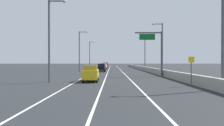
{
  "coord_description": "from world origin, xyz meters",
  "views": [
    {
      "loc": [
        -1.02,
        -3.98,
        2.52
      ],
      "look_at": [
        -1.25,
        46.58,
        2.11
      ],
      "focal_mm": 31.09,
      "sensor_mm": 36.0,
      "label": 1
    }
  ],
  "objects_px": {
    "car_blue_0": "(106,65)",
    "speed_advisory_sign": "(192,69)",
    "lamp_post_left_near": "(52,35)",
    "lamp_post_left_mid": "(81,48)",
    "lamp_post_right_third": "(145,51)",
    "car_white_1": "(105,66)",
    "lamp_post_left_far": "(91,53)",
    "car_yellow_2": "(92,73)",
    "overhead_sign_gantry": "(158,48)",
    "lamp_post_right_near": "(221,25)",
    "car_red_3": "(107,65)",
    "lamp_post_right_second": "(162,45)",
    "car_black_4": "(103,68)"
  },
  "relations": [
    {
      "from": "lamp_post_left_far",
      "to": "car_yellow_2",
      "type": "xyz_separation_m",
      "value": [
        5.33,
        -47.08,
        -4.68
      ]
    },
    {
      "from": "lamp_post_right_near",
      "to": "car_yellow_2",
      "type": "xyz_separation_m",
      "value": [
        -12.14,
        7.24,
        -4.68
      ]
    },
    {
      "from": "lamp_post_left_far",
      "to": "car_white_1",
      "type": "relative_size",
      "value": 2.32
    },
    {
      "from": "car_yellow_2",
      "to": "overhead_sign_gantry",
      "type": "bearing_deg",
      "value": 37.92
    },
    {
      "from": "lamp_post_left_far",
      "to": "car_white_1",
      "type": "xyz_separation_m",
      "value": [
        5.37,
        -8.15,
        -4.71
      ]
    },
    {
      "from": "car_yellow_2",
      "to": "lamp_post_right_second",
      "type": "bearing_deg",
      "value": 46.97
    },
    {
      "from": "overhead_sign_gantry",
      "to": "car_blue_0",
      "type": "distance_m",
      "value": 50.29
    },
    {
      "from": "speed_advisory_sign",
      "to": "lamp_post_left_near",
      "type": "bearing_deg",
      "value": 166.99
    },
    {
      "from": "overhead_sign_gantry",
      "to": "lamp_post_right_near",
      "type": "distance_m",
      "value": 15.35
    },
    {
      "from": "lamp_post_right_third",
      "to": "lamp_post_left_far",
      "type": "height_order",
      "value": "same"
    },
    {
      "from": "lamp_post_right_third",
      "to": "car_white_1",
      "type": "relative_size",
      "value": 2.32
    },
    {
      "from": "car_yellow_2",
      "to": "car_black_4",
      "type": "bearing_deg",
      "value": 89.72
    },
    {
      "from": "lamp_post_right_third",
      "to": "car_white_1",
      "type": "height_order",
      "value": "lamp_post_right_third"
    },
    {
      "from": "lamp_post_right_second",
      "to": "lamp_post_left_near",
      "type": "height_order",
      "value": "same"
    },
    {
      "from": "overhead_sign_gantry",
      "to": "lamp_post_right_second",
      "type": "relative_size",
      "value": 0.76
    },
    {
      "from": "car_blue_0",
      "to": "car_yellow_2",
      "type": "height_order",
      "value": "car_yellow_2"
    },
    {
      "from": "lamp_post_right_near",
      "to": "car_red_3",
      "type": "height_order",
      "value": "lamp_post_right_near"
    },
    {
      "from": "car_blue_0",
      "to": "car_red_3",
      "type": "relative_size",
      "value": 1.01
    },
    {
      "from": "lamp_post_left_mid",
      "to": "lamp_post_left_far",
      "type": "relative_size",
      "value": 1.0
    },
    {
      "from": "speed_advisory_sign",
      "to": "car_red_3",
      "type": "distance_m",
      "value": 56.06
    },
    {
      "from": "lamp_post_left_mid",
      "to": "car_black_4",
      "type": "relative_size",
      "value": 2.26
    },
    {
      "from": "lamp_post_right_near",
      "to": "car_white_1",
      "type": "distance_m",
      "value": 47.96
    },
    {
      "from": "lamp_post_right_third",
      "to": "lamp_post_left_far",
      "type": "xyz_separation_m",
      "value": [
        -17.47,
        14.05,
        0.0
      ]
    },
    {
      "from": "car_red_3",
      "to": "lamp_post_left_far",
      "type": "bearing_deg",
      "value": -149.84
    },
    {
      "from": "lamp_post_left_far",
      "to": "car_red_3",
      "type": "distance_m",
      "value": 7.94
    },
    {
      "from": "lamp_post_left_near",
      "to": "car_yellow_2",
      "type": "height_order",
      "value": "lamp_post_left_near"
    },
    {
      "from": "car_blue_0",
      "to": "car_yellow_2",
      "type": "bearing_deg",
      "value": -89.94
    },
    {
      "from": "car_blue_0",
      "to": "lamp_post_left_mid",
      "type": "bearing_deg",
      "value": -98.33
    },
    {
      "from": "overhead_sign_gantry",
      "to": "car_white_1",
      "type": "xyz_separation_m",
      "value": [
        -10.18,
        30.97,
        -3.73
      ]
    },
    {
      "from": "car_white_1",
      "to": "overhead_sign_gantry",
      "type": "bearing_deg",
      "value": -71.8
    },
    {
      "from": "overhead_sign_gantry",
      "to": "car_red_3",
      "type": "relative_size",
      "value": 1.62
    },
    {
      "from": "lamp_post_right_third",
      "to": "lamp_post_left_mid",
      "type": "height_order",
      "value": "same"
    },
    {
      "from": "overhead_sign_gantry",
      "to": "lamp_post_right_near",
      "type": "relative_size",
      "value": 0.76
    },
    {
      "from": "car_blue_0",
      "to": "car_white_1",
      "type": "relative_size",
      "value": 1.1
    },
    {
      "from": "lamp_post_right_second",
      "to": "lamp_post_left_near",
      "type": "distance_m",
      "value": 21.82
    },
    {
      "from": "lamp_post_right_second",
      "to": "lamp_post_left_mid",
      "type": "xyz_separation_m",
      "value": [
        -17.1,
        10.03,
        0.0
      ]
    },
    {
      "from": "car_blue_0",
      "to": "speed_advisory_sign",
      "type": "bearing_deg",
      "value": -80.16
    },
    {
      "from": "lamp_post_right_second",
      "to": "lamp_post_left_near",
      "type": "bearing_deg",
      "value": -139.64
    },
    {
      "from": "lamp_post_left_mid",
      "to": "lamp_post_left_far",
      "type": "xyz_separation_m",
      "value": [
        -0.27,
        24.16,
        0.0
      ]
    },
    {
      "from": "speed_advisory_sign",
      "to": "car_black_4",
      "type": "relative_size",
      "value": 0.68
    },
    {
      "from": "lamp_post_left_far",
      "to": "car_black_4",
      "type": "distance_m",
      "value": 25.14
    },
    {
      "from": "lamp_post_left_mid",
      "to": "lamp_post_right_second",
      "type": "bearing_deg",
      "value": -30.39
    },
    {
      "from": "car_yellow_2",
      "to": "lamp_post_left_near",
      "type": "bearing_deg",
      "value": -164.9
    },
    {
      "from": "lamp_post_right_near",
      "to": "lamp_post_right_second",
      "type": "xyz_separation_m",
      "value": [
        -0.1,
        20.13,
        0.0
      ]
    },
    {
      "from": "lamp_post_right_third",
      "to": "lamp_post_left_near",
      "type": "distance_m",
      "value": 38.13
    },
    {
      "from": "speed_advisory_sign",
      "to": "car_black_4",
      "type": "distance_m",
      "value": 29.71
    },
    {
      "from": "lamp_post_right_third",
      "to": "car_blue_0",
      "type": "relative_size",
      "value": 2.11
    },
    {
      "from": "overhead_sign_gantry",
      "to": "car_black_4",
      "type": "distance_m",
      "value": 18.5
    },
    {
      "from": "speed_advisory_sign",
      "to": "lamp_post_left_mid",
      "type": "xyz_separation_m",
      "value": [
        -15.72,
        27.68,
        3.95
      ]
    },
    {
      "from": "lamp_post_right_near",
      "to": "overhead_sign_gantry",
      "type": "bearing_deg",
      "value": 97.22
    }
  ]
}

